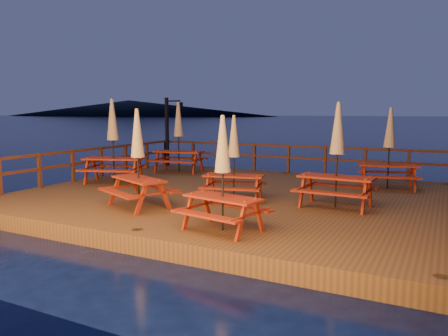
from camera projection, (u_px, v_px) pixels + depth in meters
The scene contains 13 objects.
ground at pixel (235, 206), 13.06m from camera, with size 500.00×500.00×0.00m, color black.
deck at pixel (235, 199), 13.03m from camera, with size 12.00×10.00×0.40m, color #4D3718.
deck_piles at pixel (235, 215), 13.10m from camera, with size 11.44×9.44×1.40m.
railing at pixel (258, 161), 14.47m from camera, with size 11.80×9.75×1.10m.
lamp_post at pixel (170, 125), 19.23m from camera, with size 0.85×0.18×3.00m.
headland_left at pixel (129, 108), 252.59m from camera, with size 180.00×84.00×9.00m, color black.
picnic_table_0 at pixel (138, 157), 10.86m from camera, with size 2.16×2.01×2.47m.
picnic_table_1 at pixel (179, 136), 17.29m from camera, with size 2.18×1.90×2.77m.
picnic_table_2 at pixel (337, 153), 10.85m from camera, with size 1.91×1.59×2.64m.
picnic_table_3 at pixel (113, 140), 14.66m from camera, with size 2.42×2.22×2.82m.
picnic_table_4 at pixel (234, 156), 11.77m from camera, with size 1.88×1.67×2.31m.
picnic_table_5 at pixel (389, 147), 13.55m from camera, with size 2.04×1.80×2.52m.
picnic_table_6 at pixel (223, 171), 8.73m from camera, with size 1.86×1.63×2.34m.
Camera 1 is at (5.57, -11.53, 2.81)m, focal length 35.00 mm.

